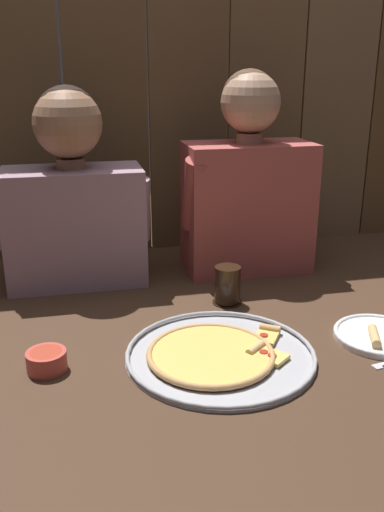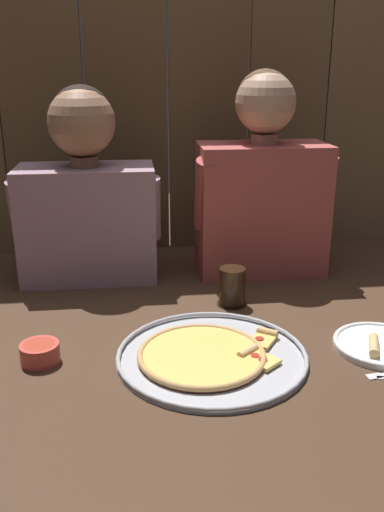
% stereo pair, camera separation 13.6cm
% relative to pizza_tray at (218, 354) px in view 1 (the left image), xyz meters
% --- Properties ---
extents(ground_plane, '(3.20, 3.20, 0.00)m').
position_rel_pizza_tray_xyz_m(ground_plane, '(-0.03, 0.09, -0.01)').
color(ground_plane, '#422B1C').
extents(pizza_tray, '(0.43, 0.43, 0.03)m').
position_rel_pizza_tray_xyz_m(pizza_tray, '(0.00, 0.00, 0.00)').
color(pizza_tray, '#B2B2B7').
rests_on(pizza_tray, ground).
extents(dinner_plate, '(0.22, 0.22, 0.03)m').
position_rel_pizza_tray_xyz_m(dinner_plate, '(0.41, 0.00, -0.00)').
color(dinner_plate, white).
rests_on(dinner_plate, ground).
extents(drinking_glass, '(0.08, 0.08, 0.11)m').
position_rel_pizza_tray_xyz_m(drinking_glass, '(0.11, 0.29, 0.04)').
color(drinking_glass, black).
rests_on(drinking_glass, ground).
extents(dipping_bowl, '(0.09, 0.09, 0.04)m').
position_rel_pizza_tray_xyz_m(dipping_bowl, '(-0.38, 0.03, 0.02)').
color(dipping_bowl, '#CC4C42').
rests_on(dipping_bowl, ground).
extents(diner_left, '(0.44, 0.21, 0.58)m').
position_rel_pizza_tray_xyz_m(diner_left, '(-0.30, 0.55, 0.26)').
color(diner_left, gray).
rests_on(diner_left, ground).
extents(diner_right, '(0.43, 0.21, 0.62)m').
position_rel_pizza_tray_xyz_m(diner_right, '(0.24, 0.55, 0.27)').
color(diner_right, '#AD4C47').
rests_on(diner_right, ground).
extents(wooden_backdrop_wall, '(2.19, 0.03, 1.11)m').
position_rel_pizza_tray_xyz_m(wooden_backdrop_wall, '(-0.03, 0.83, 0.54)').
color(wooden_backdrop_wall, brown).
rests_on(wooden_backdrop_wall, ground).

